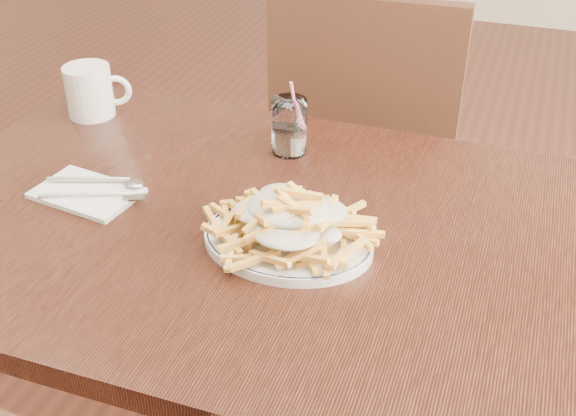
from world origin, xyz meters
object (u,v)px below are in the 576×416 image
at_px(fries_plate, 288,240).
at_px(chair_far, 367,147).
at_px(water_glass, 289,130).
at_px(coffee_mug, 91,91).
at_px(table, 255,257).
at_px(loaded_fries, 288,215).

bearing_deg(fries_plate, chair_far, 93.48).
height_order(chair_far, fries_plate, chair_far).
relative_size(water_glass, coffee_mug, 1.12).
bearing_deg(water_glass, table, -84.75).
height_order(loaded_fries, water_glass, water_glass).
bearing_deg(water_glass, fries_plate, -71.02).
distance_m(table, chair_far, 0.70).
relative_size(fries_plate, loaded_fries, 1.19).
bearing_deg(chair_far, loaded_fries, -86.52).
bearing_deg(table, loaded_fries, -32.90).
distance_m(fries_plate, coffee_mug, 0.63).
xyz_separation_m(chair_far, coffee_mug, (-0.50, -0.43, 0.26)).
relative_size(fries_plate, coffee_mug, 2.48).
distance_m(water_glass, coffee_mug, 0.45).
distance_m(table, fries_plate, 0.13).
height_order(table, coffee_mug, coffee_mug).
distance_m(loaded_fries, water_glass, 0.31).
relative_size(chair_far, water_glass, 6.52).
xyz_separation_m(table, fries_plate, (0.08, -0.05, 0.09)).
bearing_deg(loaded_fries, fries_plate, 90.00).
bearing_deg(coffee_mug, water_glass, -2.25).
relative_size(table, chair_far, 1.25).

